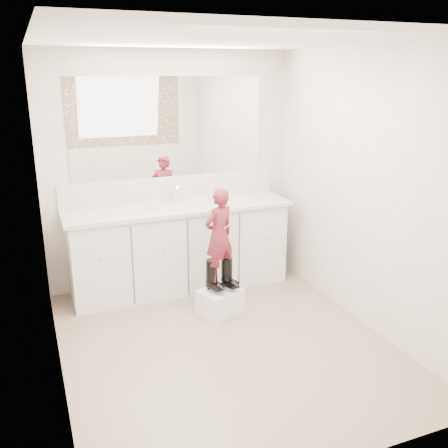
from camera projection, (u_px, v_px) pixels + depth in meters
name	position (u px, v px, depth m)	size (l,w,h in m)	color
floor	(224.00, 343.00, 4.19)	(3.00, 3.00, 0.00)	#866F58
ceiling	(224.00, 39.00, 3.49)	(3.00, 3.00, 0.00)	white
wall_back	(170.00, 170.00, 5.17)	(2.60, 2.60, 0.00)	beige
wall_front	(336.00, 276.00, 2.51)	(2.60, 2.60, 0.00)	beige
wall_left	(46.00, 224.00, 3.38)	(3.00, 3.00, 0.00)	beige
wall_right	(364.00, 191.00, 4.31)	(3.00, 3.00, 0.00)	beige
vanity_cabinet	(180.00, 249.00, 5.15)	(2.20, 0.55, 0.85)	silver
countertop	(179.00, 208.00, 5.01)	(2.28, 0.58, 0.04)	beige
backsplash	(171.00, 188.00, 5.21)	(2.28, 0.03, 0.25)	beige
mirror	(169.00, 128.00, 5.03)	(2.00, 0.02, 1.00)	white
dot_panel	(341.00, 189.00, 2.39)	(2.00, 0.01, 1.20)	#472819
faucet	(174.00, 198.00, 5.14)	(0.08, 0.08, 0.10)	silver
cup	(214.00, 200.00, 5.08)	(0.10, 0.10, 0.09)	beige
soap_bottle	(155.00, 200.00, 4.86)	(0.09, 0.09, 0.19)	silver
step_stool	(220.00, 301.00, 4.68)	(0.36, 0.30, 0.23)	white
boot_left	(212.00, 275.00, 4.59)	(0.11, 0.20, 0.30)	black
boot_right	(227.00, 273.00, 4.65)	(0.11, 0.20, 0.30)	black
toddler	(219.00, 235.00, 4.51)	(0.32, 0.21, 0.87)	#B2363F
toothbrush	(230.00, 225.00, 4.43)	(0.01, 0.01, 0.14)	#CE5097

